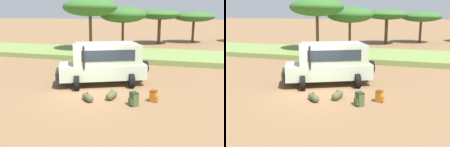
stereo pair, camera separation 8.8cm
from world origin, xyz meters
The scene contains 11 objects.
ground_plane centered at (0.00, 0.00, 0.00)m, with size 320.00×320.00×0.00m, color olive.
grass_bank centered at (0.00, 11.99, 0.22)m, with size 120.00×7.00×0.44m.
safari_vehicle centered at (0.11, 1.96, 1.29)m, with size 5.36×3.91×2.44m.
backpack_beside_front_wheel centered at (2.56, -1.13, 0.31)m, with size 0.50×0.50×0.63m.
backpack_cluster_center centered at (3.35, -0.32, 0.27)m, with size 0.42×0.39×0.56m.
duffel_bag_low_black_case centered at (0.31, -1.12, 0.17)m, with size 0.70×0.69×0.44m.
duffel_bag_soft_canvas centered at (1.32, -0.48, 0.19)m, with size 0.43×0.91×0.48m.
acacia_tree_left_mid centered at (-4.92, 12.64, 4.63)m, with size 5.40×5.35×5.54m.
acacia_tree_centre_back centered at (-2.87, 17.65, 3.88)m, with size 5.38×4.97×4.81m.
acacia_tree_right_mid centered at (0.62, 23.51, 3.84)m, with size 5.30×5.73×4.55m.
acacia_tree_far_right centered at (4.98, 26.40, 3.56)m, with size 5.50×4.86×4.27m.
Camera 2 is at (4.98, -12.15, 4.12)m, focal length 42.00 mm.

